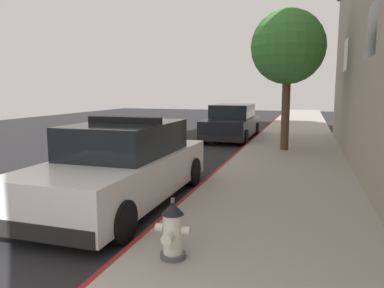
{
  "coord_description": "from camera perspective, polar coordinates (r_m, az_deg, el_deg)",
  "views": [
    {
      "loc": [
        2.14,
        -0.74,
        2.18
      ],
      "look_at": [
        -0.28,
        6.92,
        1.0
      ],
      "focal_mm": 34.2,
      "sensor_mm": 36.0,
      "label": 1
    }
  ],
  "objects": [
    {
      "name": "ground_plane",
      "position": [
        12.75,
        -13.35,
        -2.17
      ],
      "size": [
        30.43,
        60.0,
        0.2
      ],
      "primitive_type": "cube",
      "color": "#232326"
    },
    {
      "name": "sidewalk_pavement",
      "position": [
        10.96,
        14.71,
        -3.04
      ],
      "size": [
        3.32,
        60.0,
        0.13
      ],
      "primitive_type": "cube",
      "color": "#9E9991",
      "rests_on": "ground"
    },
    {
      "name": "curb_painted_edge",
      "position": [
        11.17,
        5.95,
        -2.6
      ],
      "size": [
        0.08,
        60.0,
        0.13
      ],
      "primitive_type": "cube",
      "color": "maroon",
      "rests_on": "ground"
    },
    {
      "name": "police_cruiser",
      "position": [
        7.18,
        -10.52,
        -3.32
      ],
      "size": [
        1.94,
        4.84,
        1.68
      ],
      "color": "white",
      "rests_on": "ground"
    },
    {
      "name": "parked_car_silver_ahead",
      "position": [
        16.57,
        6.28,
        3.32
      ],
      "size": [
        1.94,
        4.84,
        1.56
      ],
      "color": "black",
      "rests_on": "ground"
    },
    {
      "name": "fire_hydrant",
      "position": [
        4.59,
        -3.04,
        -13.36
      ],
      "size": [
        0.44,
        0.4,
        0.76
      ],
      "color": "#4C4C51",
      "rests_on": "sidewalk_pavement"
    },
    {
      "name": "street_tree",
      "position": [
        13.1,
        14.73,
        14.32
      ],
      "size": [
        2.49,
        2.49,
        4.74
      ],
      "color": "brown",
      "rests_on": "sidewalk_pavement"
    }
  ]
}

